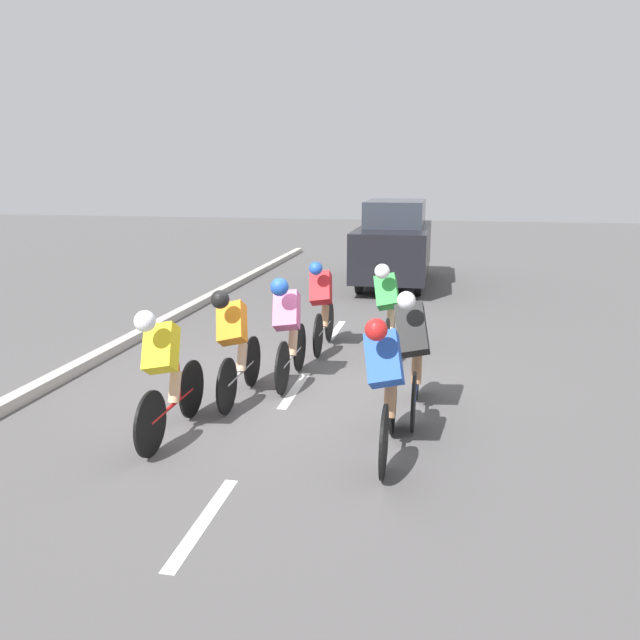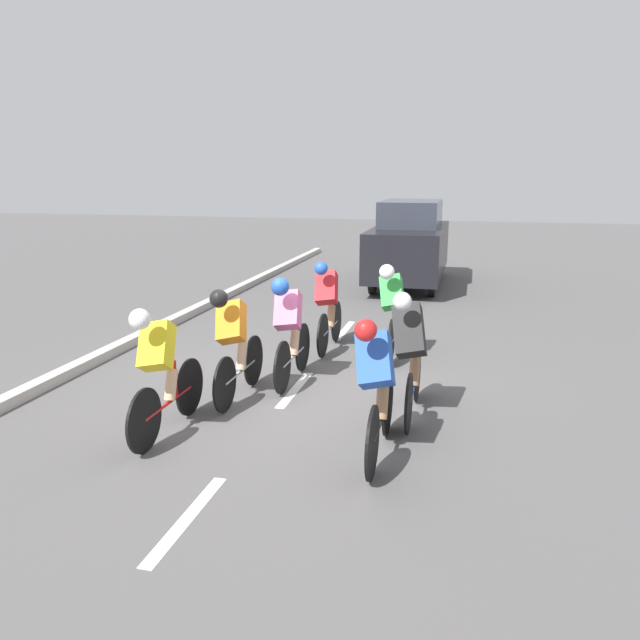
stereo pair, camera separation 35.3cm
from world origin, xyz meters
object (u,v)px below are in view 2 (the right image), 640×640
at_px(cyclist_pink, 289,327).
at_px(cyclist_black, 410,351).
at_px(cyclist_red, 328,304).
at_px(cyclist_blue, 377,385).
at_px(cyclist_green, 393,308).
at_px(cyclist_yellow, 160,368).
at_px(support_car, 410,243).
at_px(cyclist_orange, 234,341).

distance_m(cyclist_pink, cyclist_black, 1.86).
relative_size(cyclist_pink, cyclist_red, 1.01).
distance_m(cyclist_blue, cyclist_green, 3.52).
distance_m(cyclist_blue, cyclist_pink, 2.44).
bearing_deg(cyclist_yellow, cyclist_blue, 179.70).
xyz_separation_m(cyclist_yellow, cyclist_green, (-2.01, -3.50, 0.02)).
xyz_separation_m(cyclist_yellow, support_car, (-1.60, -9.87, 0.30)).
xyz_separation_m(cyclist_pink, cyclist_green, (-1.17, -1.55, -0.01)).
height_order(cyclist_blue, cyclist_red, cyclist_blue).
bearing_deg(support_car, cyclist_pink, 84.52).
bearing_deg(cyclist_yellow, cyclist_orange, -106.64).
xyz_separation_m(cyclist_pink, cyclist_red, (-0.13, -1.68, -0.03)).
distance_m(cyclist_black, cyclist_orange, 2.16).
height_order(cyclist_green, cyclist_black, cyclist_black).
distance_m(cyclist_yellow, cyclist_black, 2.75).
relative_size(cyclist_green, cyclist_red, 1.02).
distance_m(cyclist_red, cyclist_orange, 2.51).
relative_size(cyclist_green, cyclist_black, 0.99).
bearing_deg(cyclist_black, support_car, -84.05).
height_order(cyclist_orange, support_car, support_car).
xyz_separation_m(cyclist_black, cyclist_red, (1.55, -2.51, -0.04)).
bearing_deg(cyclist_orange, cyclist_pink, -122.74).
distance_m(cyclist_yellow, cyclist_orange, 1.24).
bearing_deg(cyclist_blue, cyclist_pink, -53.19).
bearing_deg(cyclist_red, cyclist_pink, 85.68).
relative_size(cyclist_yellow, support_car, 0.39).
xyz_separation_m(cyclist_yellow, cyclist_pink, (-0.84, -1.94, 0.03)).
bearing_deg(cyclist_green, cyclist_blue, 94.77).
relative_size(cyclist_blue, cyclist_red, 1.06).
height_order(cyclist_yellow, cyclist_orange, cyclist_yellow).
relative_size(cyclist_green, cyclist_orange, 1.01).
bearing_deg(cyclist_blue, cyclist_black, -100.46).
height_order(cyclist_pink, support_car, support_car).
bearing_deg(cyclist_green, cyclist_black, 101.93).
height_order(cyclist_red, support_car, support_car).
bearing_deg(cyclist_black, cyclist_pink, -26.22).
distance_m(cyclist_green, support_car, 6.39).
distance_m(cyclist_pink, cyclist_orange, 0.89).
height_order(cyclist_blue, cyclist_green, cyclist_blue).
height_order(cyclist_yellow, cyclist_black, cyclist_black).
xyz_separation_m(cyclist_black, cyclist_orange, (2.16, -0.07, -0.03)).
relative_size(cyclist_yellow, cyclist_blue, 0.99).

